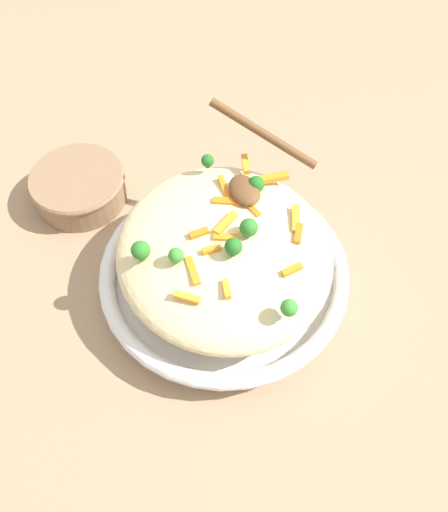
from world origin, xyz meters
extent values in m
plane|color=#9E7F60|center=(0.00, 0.00, 0.00)|extent=(2.40, 2.40, 0.00)
cylinder|color=silver|center=(0.00, 0.00, 0.01)|extent=(0.32, 0.32, 0.03)
torus|color=silver|center=(0.00, 0.00, 0.04)|extent=(0.35, 0.35, 0.02)
torus|color=black|center=(0.00, 0.00, 0.04)|extent=(0.34, 0.34, 0.00)
ellipsoid|color=beige|center=(0.00, 0.00, 0.08)|extent=(0.30, 0.29, 0.08)
cube|color=orange|center=(-0.01, 0.00, 0.12)|extent=(0.02, 0.03, 0.01)
cube|color=orange|center=(-0.02, 0.02, 0.12)|extent=(0.01, 0.02, 0.01)
cube|color=orange|center=(0.11, -0.07, 0.12)|extent=(0.04, 0.02, 0.01)
cube|color=orange|center=(0.03, -0.05, 0.12)|extent=(0.03, 0.01, 0.01)
cube|color=orange|center=(-0.04, 0.05, 0.12)|extent=(0.04, 0.01, 0.01)
cube|color=orange|center=(0.01, -0.01, 0.13)|extent=(0.03, 0.04, 0.01)
cube|color=orange|center=(0.08, -0.03, 0.12)|extent=(0.04, 0.01, 0.01)
cube|color=orange|center=(-0.08, 0.03, 0.12)|extent=(0.03, 0.01, 0.01)
cube|color=orange|center=(0.07, -0.10, 0.12)|extent=(0.02, 0.04, 0.01)
cube|color=orange|center=(-0.01, -0.10, 0.12)|extent=(0.04, 0.03, 0.01)
cube|color=orange|center=(-0.07, 0.07, 0.12)|extent=(0.03, 0.03, 0.01)
cube|color=orange|center=(0.05, -0.02, 0.12)|extent=(0.03, 0.04, 0.01)
cube|color=orange|center=(0.01, 0.03, 0.12)|extent=(0.01, 0.03, 0.01)
cube|color=orange|center=(-0.08, -0.06, 0.12)|extent=(0.01, 0.03, 0.01)
cube|color=orange|center=(-0.03, -0.09, 0.12)|extent=(0.03, 0.02, 0.01)
cylinder|color=#205B1C|center=(0.06, -0.07, 0.12)|extent=(0.01, 0.01, 0.01)
sphere|color=#236B23|center=(0.06, -0.07, 0.13)|extent=(0.02, 0.02, 0.02)
cylinder|color=#205B1C|center=(0.13, -0.02, 0.12)|extent=(0.01, 0.01, 0.01)
sphere|color=#236B23|center=(0.13, -0.02, 0.13)|extent=(0.02, 0.02, 0.02)
cylinder|color=#377928|center=(-0.13, -0.03, 0.12)|extent=(0.01, 0.01, 0.01)
sphere|color=#3D8E33|center=(-0.13, -0.03, 0.13)|extent=(0.02, 0.02, 0.02)
cylinder|color=#296820|center=(-0.01, -0.03, 0.12)|extent=(0.01, 0.01, 0.01)
sphere|color=#2D7A28|center=(-0.01, -0.03, 0.14)|extent=(0.02, 0.02, 0.02)
cylinder|color=#205B1C|center=(-0.03, 0.00, 0.13)|extent=(0.01, 0.01, 0.01)
sphere|color=#236B23|center=(-0.03, 0.00, 0.14)|extent=(0.02, 0.02, 0.02)
cylinder|color=#377928|center=(-0.01, 0.07, 0.12)|extent=(0.01, 0.01, 0.01)
sphere|color=#3D8E33|center=(-0.01, 0.07, 0.13)|extent=(0.02, 0.02, 0.02)
cylinder|color=#296820|center=(0.01, 0.11, 0.12)|extent=(0.01, 0.01, 0.01)
sphere|color=#2D7A28|center=(0.01, 0.11, 0.13)|extent=(0.02, 0.02, 0.02)
ellipsoid|color=brown|center=(0.06, -0.05, 0.13)|extent=(0.06, 0.04, 0.02)
cylinder|color=brown|center=(0.11, -0.10, 0.16)|extent=(0.11, 0.13, 0.08)
cylinder|color=#8C6B4C|center=(0.24, 0.16, 0.03)|extent=(0.15, 0.15, 0.05)
torus|color=#8C6B4C|center=(0.24, 0.16, 0.05)|extent=(0.15, 0.15, 0.01)
camera|label=1|loc=(-0.37, 0.14, 0.65)|focal=36.33mm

